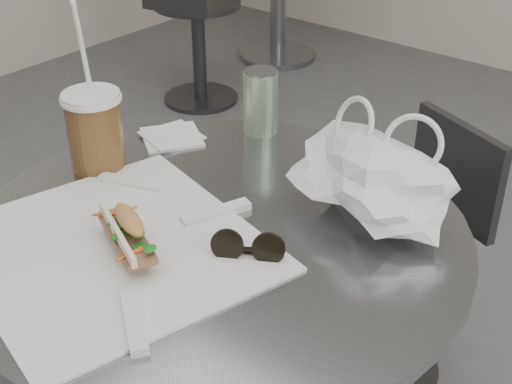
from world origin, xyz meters
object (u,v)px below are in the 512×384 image
Objects in this scene: chair_far at (400,273)px; iced_coffee at (95,129)px; bg_chair at (194,35)px; drink_can at (261,102)px; cafe_table at (222,362)px; sunglasses at (248,248)px; banh_mi at (128,234)px.

chair_far is 0.85m from iced_coffee.
bg_chair is 1.88m from drink_can.
bg_chair is 2.46× the size of iced_coffee.
cafe_table is 2.60× the size of iced_coffee.
cafe_table is 1.15× the size of chair_far.
sunglasses is 0.41m from drink_can.
banh_mi is at bearing -76.04° from drink_can.
drink_can reaches higher than banh_mi.
banh_mi reaches higher than sunglasses.
drink_can is (0.13, 0.28, -0.01)m from iced_coffee.
iced_coffee is 0.31m from drink_can.
iced_coffee is 0.38m from sunglasses.
iced_coffee reaches higher than sunglasses.
iced_coffee is at bearing 173.86° from banh_mi.
sunglasses is (0.09, -0.03, 0.29)m from cafe_table.
banh_mi is 0.27m from iced_coffee.
chair_far is 0.62m from drink_can.
cafe_table is 0.47m from drink_can.
drink_can reaches higher than cafe_table.
banh_mi is (1.47, -1.63, 0.45)m from bg_chair.
banh_mi is at bearing -30.60° from iced_coffee.
bg_chair is (-1.52, 1.50, -0.14)m from cafe_table.
cafe_table is 0.34m from banh_mi.
bg_chair is 2.26m from sunglasses.
chair_far is at bearing 88.98° from cafe_table.
sunglasses is (0.14, 0.10, -0.01)m from banh_mi.
cafe_table reaches higher than chair_far.
iced_coffee reaches higher than bg_chair.
banh_mi is at bearing -176.09° from sunglasses.
sunglasses is at bearing 59.29° from banh_mi.
banh_mi is 1.56× the size of drink_can.
bg_chair is at bearing 138.52° from drink_can.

